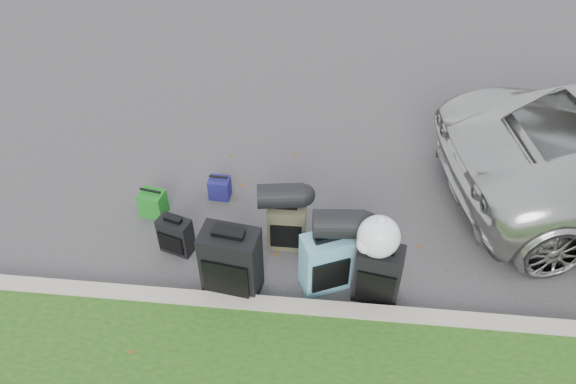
# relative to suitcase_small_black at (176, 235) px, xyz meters

# --- Properties ---
(ground) EXTENTS (120.00, 120.00, 0.00)m
(ground) POSITION_rel_suitcase_small_black_xyz_m (1.28, 0.26, -0.22)
(ground) COLOR #383535
(ground) RESTS_ON ground
(curb) EXTENTS (120.00, 0.18, 0.15)m
(curb) POSITION_rel_suitcase_small_black_xyz_m (1.28, -0.74, -0.15)
(curb) COLOR #9E937F
(curb) RESTS_ON ground
(suitcase_small_black) EXTENTS (0.40, 0.29, 0.44)m
(suitcase_small_black) POSITION_rel_suitcase_small_black_xyz_m (0.00, 0.00, 0.00)
(suitcase_small_black) COLOR black
(suitcase_small_black) RESTS_ON ground
(suitcase_large_black_left) EXTENTS (0.60, 0.41, 0.81)m
(suitcase_large_black_left) POSITION_rel_suitcase_small_black_xyz_m (0.71, -0.49, 0.18)
(suitcase_large_black_left) COLOR black
(suitcase_large_black_left) RESTS_ON ground
(suitcase_olive) EXTENTS (0.41, 0.26, 0.56)m
(suitcase_olive) POSITION_rel_suitcase_small_black_xyz_m (1.19, 0.21, 0.06)
(suitcase_olive) COLOR #373524
(suitcase_olive) RESTS_ON ground
(suitcase_teal) EXTENTS (0.55, 0.45, 0.68)m
(suitcase_teal) POSITION_rel_suitcase_small_black_xyz_m (1.64, -0.33, 0.12)
(suitcase_teal) COLOR teal
(suitcase_teal) RESTS_ON ground
(suitcase_large_black_right) EXTENTS (0.49, 0.34, 0.68)m
(suitcase_large_black_right) POSITION_rel_suitcase_small_black_xyz_m (2.16, -0.42, 0.12)
(suitcase_large_black_right) COLOR black
(suitcase_large_black_right) RESTS_ON ground
(tote_green) EXTENTS (0.32, 0.27, 0.32)m
(tote_green) POSITION_rel_suitcase_small_black_xyz_m (-0.42, 0.53, -0.06)
(tote_green) COLOR #186C1B
(tote_green) RESTS_ON ground
(tote_navy) EXTENTS (0.26, 0.21, 0.27)m
(tote_navy) POSITION_rel_suitcase_small_black_xyz_m (0.30, 0.91, -0.09)
(tote_navy) COLOR navy
(tote_navy) RESTS_ON ground
(duffel_left) EXTENTS (0.52, 0.33, 0.26)m
(duffel_left) POSITION_rel_suitcase_small_black_xyz_m (1.12, 0.23, 0.47)
(duffel_left) COLOR black
(duffel_left) RESTS_ON suitcase_olive
(duffel_right) EXTENTS (0.53, 0.32, 0.28)m
(duffel_right) POSITION_rel_suitcase_small_black_xyz_m (1.74, -0.25, 0.60)
(duffel_right) COLOR black
(duffel_right) RESTS_ON suitcase_teal
(trash_bag) EXTENTS (0.40, 0.40, 0.40)m
(trash_bag) POSITION_rel_suitcase_small_black_xyz_m (2.11, -0.44, 0.66)
(trash_bag) COLOR white
(trash_bag) RESTS_ON suitcase_large_black_right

